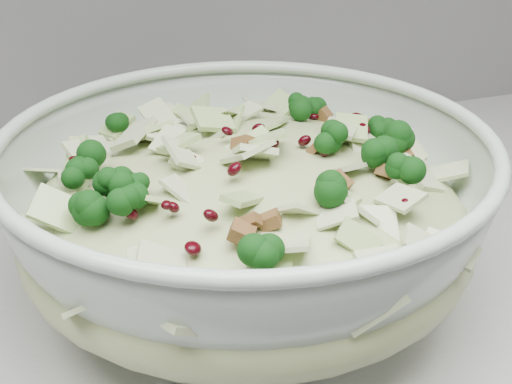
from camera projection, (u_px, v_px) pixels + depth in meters
mixing_bowl at (247, 220)px, 0.58m from camera, size 0.42×0.42×0.16m
salad at (246, 192)px, 0.57m from camera, size 0.46×0.46×0.16m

